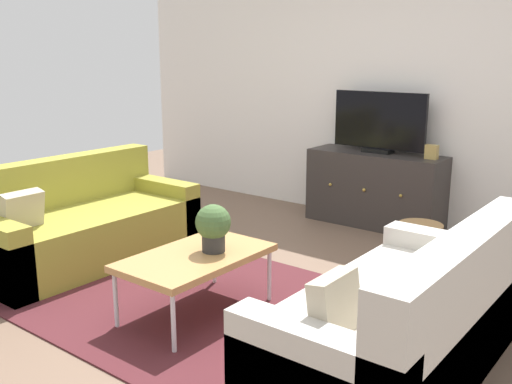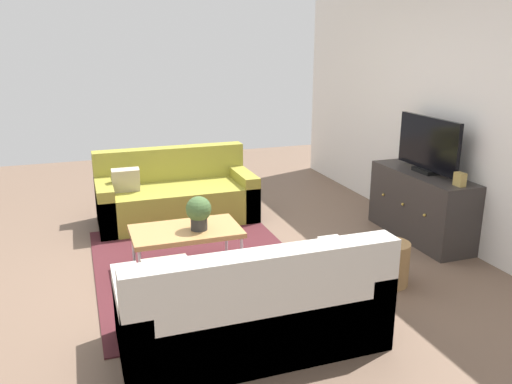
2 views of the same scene
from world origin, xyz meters
name	(u,v)px [view 1 (image 1 of 2)]	position (x,y,z in m)	size (l,w,h in m)	color
ground_plane	(219,298)	(0.00, 0.00, 0.00)	(10.00, 10.00, 0.00)	brown
wall_back	(390,85)	(0.00, 2.55, 1.35)	(6.40, 0.12, 2.70)	white
area_rug	(205,304)	(0.00, -0.15, 0.01)	(2.50, 1.90, 0.01)	#4C1E23
couch_left_side	(79,226)	(-1.44, -0.10, 0.28)	(0.86, 1.79, 0.82)	olive
couch_right_side	(411,325)	(1.44, -0.10, 0.28)	(0.86, 1.79, 0.82)	beige
coffee_table	(196,259)	(0.05, -0.28, 0.38)	(0.58, 0.98, 0.41)	#B7844C
potted_plant	(213,226)	(0.11, -0.16, 0.59)	(0.23, 0.23, 0.31)	#2D2D2D
tv_console	(375,189)	(0.03, 2.27, 0.36)	(1.32, 0.47, 0.72)	#332D2B
flat_screen_tv	(379,123)	(0.03, 2.29, 1.01)	(0.94, 0.16, 0.58)	black
mantel_clock	(432,152)	(0.57, 2.27, 0.79)	(0.11, 0.07, 0.13)	tan
wicker_basket	(419,248)	(0.88, 1.34, 0.19)	(0.34, 0.34, 0.38)	#9E7547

